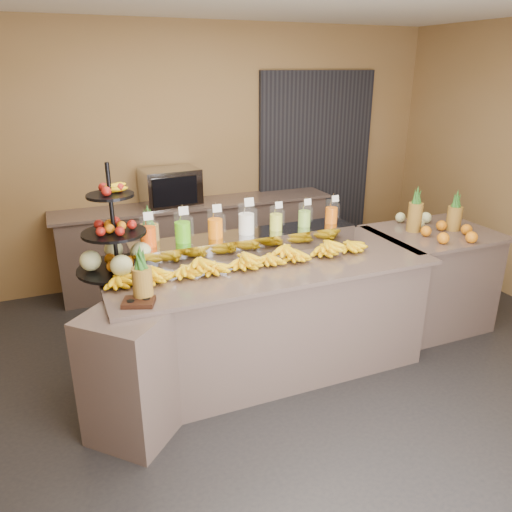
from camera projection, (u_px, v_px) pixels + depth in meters
ground at (283, 385)px, 3.90m from camera, size 6.00×6.00×0.00m
room_envelope at (266, 128)px, 3.98m from camera, size 6.04×5.02×2.82m
buffet_counter at (256, 320)px, 3.92m from camera, size 2.75×1.25×0.93m
right_counter at (428, 278)px, 4.69m from camera, size 1.08×0.88×0.93m
back_ledge at (198, 242)px, 5.68m from camera, size 3.10×0.55×0.93m
pitcher_tray at (247, 242)px, 4.02m from camera, size 1.85×0.30×0.15m
juice_pitcher_orange_a at (148, 234)px, 3.68m from camera, size 0.12×0.12×0.29m
juice_pitcher_green at (183, 229)px, 3.77m from camera, size 0.12×0.13×0.30m
juice_pitcher_orange_b at (215, 226)px, 3.86m from camera, size 0.12×0.12×0.29m
juice_pitcher_milk at (246, 221)px, 3.96m from camera, size 0.13×0.14×0.32m
juice_pitcher_lemon at (276, 220)px, 4.06m from camera, size 0.11×0.11×0.26m
juice_pitcher_lime at (304, 216)px, 4.15m from camera, size 0.11×0.11×0.26m
juice_pitcher_orange_c at (331, 213)px, 4.24m from camera, size 0.11×0.11×0.26m
banana_heap at (244, 258)px, 3.71m from camera, size 2.04×0.18×0.17m
fruit_stand at (121, 246)px, 3.54m from camera, size 0.60×0.60×0.81m
condiment_caddy at (139, 302)px, 3.13m from camera, size 0.24×0.21×0.03m
pineapple_left_a at (142, 280)px, 3.16m from camera, size 0.13×0.13×0.38m
pineapple_left_b at (150, 239)px, 3.83m from camera, size 0.15×0.15×0.44m
right_fruit_pile at (441, 225)px, 4.43m from camera, size 0.50×0.47×0.26m
oven_warmer at (170, 187)px, 5.34m from camera, size 0.63×0.46×0.40m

